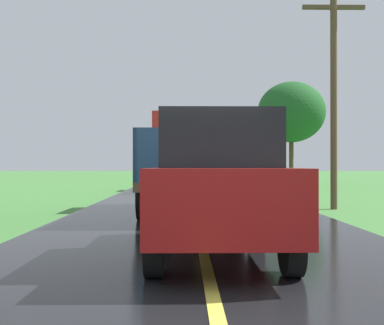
{
  "coord_description": "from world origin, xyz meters",
  "views": [
    {
      "loc": [
        -0.26,
        -2.21,
        1.33
      ],
      "look_at": [
        -0.07,
        10.44,
        1.4
      ],
      "focal_mm": 43.06,
      "sensor_mm": 36.0,
      "label": 1
    }
  ],
  "objects_px": {
    "roadside_tree_mid_right": "(291,112)",
    "utility_pole_roadside": "(334,93)",
    "banana_truck_far": "(189,162)",
    "banana_truck_near": "(189,160)",
    "following_car": "(216,184)"
  },
  "relations": [
    {
      "from": "utility_pole_roadside",
      "to": "following_car",
      "type": "xyz_separation_m",
      "value": [
        -4.06,
        -7.43,
        -2.45
      ]
    },
    {
      "from": "banana_truck_near",
      "to": "banana_truck_far",
      "type": "height_order",
      "value": "same"
    },
    {
      "from": "banana_truck_far",
      "to": "utility_pole_roadside",
      "type": "bearing_deg",
      "value": -65.14
    },
    {
      "from": "banana_truck_near",
      "to": "utility_pole_roadside",
      "type": "relative_size",
      "value": 0.9
    },
    {
      "from": "roadside_tree_mid_right",
      "to": "following_car",
      "type": "bearing_deg",
      "value": -105.6
    },
    {
      "from": "banana_truck_far",
      "to": "following_car",
      "type": "relative_size",
      "value": 1.42
    },
    {
      "from": "roadside_tree_mid_right",
      "to": "utility_pole_roadside",
      "type": "bearing_deg",
      "value": -98.28
    },
    {
      "from": "banana_truck_far",
      "to": "utility_pole_roadside",
      "type": "relative_size",
      "value": 0.9
    },
    {
      "from": "banana_truck_far",
      "to": "roadside_tree_mid_right",
      "type": "xyz_separation_m",
      "value": [
        6.47,
        5.59,
        3.16
      ]
    },
    {
      "from": "utility_pole_roadside",
      "to": "following_car",
      "type": "height_order",
      "value": "utility_pole_roadside"
    },
    {
      "from": "utility_pole_roadside",
      "to": "roadside_tree_mid_right",
      "type": "relative_size",
      "value": 0.99
    },
    {
      "from": "banana_truck_near",
      "to": "following_car",
      "type": "distance_m",
      "value": 6.65
    },
    {
      "from": "banana_truck_far",
      "to": "utility_pole_roadside",
      "type": "distance_m",
      "value": 10.44
    },
    {
      "from": "roadside_tree_mid_right",
      "to": "banana_truck_far",
      "type": "bearing_deg",
      "value": -139.18
    },
    {
      "from": "roadside_tree_mid_right",
      "to": "banana_truck_near",
      "type": "bearing_deg",
      "value": -112.67
    }
  ]
}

